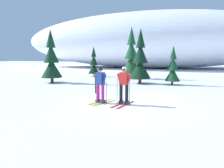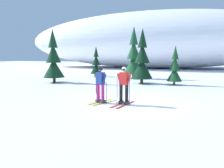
% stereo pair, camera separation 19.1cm
% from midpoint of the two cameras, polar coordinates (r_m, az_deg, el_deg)
% --- Properties ---
extents(ground_plane, '(120.00, 120.00, 0.00)m').
position_cam_midpoint_polar(ground_plane, '(10.23, 6.29, -5.09)').
color(ground_plane, white).
extents(skier_red_jacket, '(0.83, 1.75, 1.77)m').
position_cam_midpoint_polar(skier_red_jacket, '(9.65, 3.85, -0.29)').
color(skier_red_jacket, red).
rests_on(skier_red_jacket, ground).
extents(skier_navy_jacket, '(1.06, 1.58, 1.76)m').
position_cam_midpoint_polar(skier_navy_jacket, '(9.91, -2.63, -0.06)').
color(skier_navy_jacket, gold).
rests_on(skier_navy_jacket, ground).
extents(pine_tree_far_left, '(1.73, 1.73, 4.47)m').
position_cam_midpoint_polar(pine_tree_far_left, '(18.11, -15.56, 6.30)').
color(pine_tree_far_left, '#47301E').
rests_on(pine_tree_far_left, ground).
extents(pine_tree_left, '(1.25, 1.25, 3.24)m').
position_cam_midpoint_polar(pine_tree_left, '(22.56, -4.16, 5.52)').
color(pine_tree_left, '#47301E').
rests_on(pine_tree_left, ground).
extents(pine_tree_center_left, '(1.97, 1.97, 5.10)m').
position_cam_midpoint_polar(pine_tree_center_left, '(20.67, 6.23, 7.43)').
color(pine_tree_center_left, '#47301E').
rests_on(pine_tree_center_left, ground).
extents(pine_tree_center_right, '(1.72, 1.72, 4.44)m').
position_cam_midpoint_polar(pine_tree_center_right, '(16.98, 8.62, 6.37)').
color(pine_tree_center_right, '#47301E').
rests_on(pine_tree_center_right, ground).
extents(pine_tree_right, '(1.17, 1.17, 3.04)m').
position_cam_midpoint_polar(pine_tree_right, '(16.73, 17.23, 4.06)').
color(pine_tree_right, '#47301E').
rests_on(pine_tree_right, ground).
extents(snow_ridge_background, '(48.58, 17.07, 9.94)m').
position_cam_midpoint_polar(snow_ridge_background, '(38.70, 11.43, 11.74)').
color(snow_ridge_background, white).
rests_on(snow_ridge_background, ground).
extents(trail_marker_post, '(0.28, 0.07, 1.24)m').
position_cam_midpoint_polar(trail_marker_post, '(12.52, -3.91, 0.64)').
color(trail_marker_post, black).
rests_on(trail_marker_post, ground).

